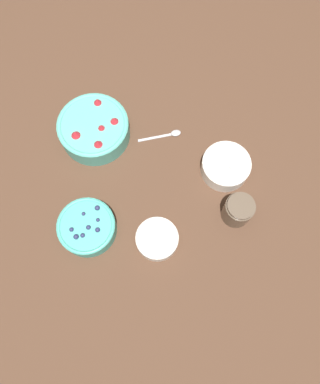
{
  "coord_description": "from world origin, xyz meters",
  "views": [
    {
      "loc": [
        -0.1,
        0.39,
        1.07
      ],
      "look_at": [
        -0.02,
        0.06,
        0.04
      ],
      "focal_mm": 35.0,
      "sensor_mm": 36.0,
      "label": 1
    }
  ],
  "objects_px": {
    "bowl_blueberries": "(87,227)",
    "bowl_cream": "(157,239)",
    "bowl_strawberries": "(94,128)",
    "jar_chocolate": "(238,210)",
    "bowl_bananas": "(226,166)"
  },
  "relations": [
    {
      "from": "bowl_blueberries",
      "to": "bowl_cream",
      "type": "bearing_deg",
      "value": -176.56
    },
    {
      "from": "bowl_bananas",
      "to": "bowl_strawberries",
      "type": "bearing_deg",
      "value": -4.05
    },
    {
      "from": "bowl_bananas",
      "to": "bowl_cream",
      "type": "xyz_separation_m",
      "value": [
        0.15,
        0.26,
        -0.01
      ]
    },
    {
      "from": "bowl_bananas",
      "to": "jar_chocolate",
      "type": "bearing_deg",
      "value": 112.73
    },
    {
      "from": "bowl_strawberries",
      "to": "jar_chocolate",
      "type": "height_order",
      "value": "jar_chocolate"
    },
    {
      "from": "bowl_strawberries",
      "to": "bowl_blueberries",
      "type": "relative_size",
      "value": 1.32
    },
    {
      "from": "jar_chocolate",
      "to": "bowl_strawberries",
      "type": "bearing_deg",
      "value": -18.88
    },
    {
      "from": "bowl_cream",
      "to": "jar_chocolate",
      "type": "height_order",
      "value": "jar_chocolate"
    },
    {
      "from": "bowl_strawberries",
      "to": "bowl_blueberries",
      "type": "height_order",
      "value": "bowl_strawberries"
    },
    {
      "from": "bowl_bananas",
      "to": "bowl_cream",
      "type": "bearing_deg",
      "value": 59.68
    },
    {
      "from": "bowl_strawberries",
      "to": "jar_chocolate",
      "type": "bearing_deg",
      "value": 161.12
    },
    {
      "from": "bowl_blueberries",
      "to": "bowl_cream",
      "type": "distance_m",
      "value": 0.2
    },
    {
      "from": "bowl_bananas",
      "to": "bowl_cream",
      "type": "relative_size",
      "value": 1.2
    },
    {
      "from": "bowl_bananas",
      "to": "jar_chocolate",
      "type": "distance_m",
      "value": 0.14
    },
    {
      "from": "bowl_strawberries",
      "to": "bowl_cream",
      "type": "distance_m",
      "value": 0.39
    }
  ]
}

